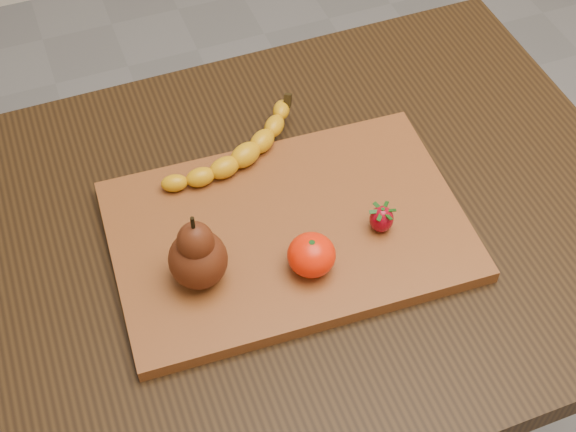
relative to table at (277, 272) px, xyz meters
name	(u,v)px	position (x,y,z in m)	size (l,w,h in m)	color
table	(277,272)	(0.00, 0.00, 0.00)	(1.00, 0.70, 0.76)	black
cutting_board	(288,231)	(0.01, -0.02, 0.11)	(0.45, 0.30, 0.02)	brown
banana	(245,155)	(0.00, 0.11, 0.13)	(0.20, 0.05, 0.03)	#D9990A
pear	(197,249)	(-0.12, -0.05, 0.17)	(0.07, 0.07, 0.11)	#4E1E0C
mandarin	(311,255)	(0.01, -0.09, 0.14)	(0.06, 0.06, 0.05)	#F92002
strawberry	(382,218)	(0.12, -0.06, 0.14)	(0.03, 0.03, 0.04)	maroon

